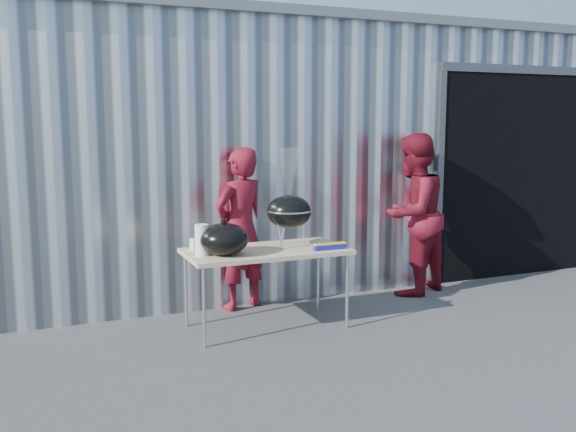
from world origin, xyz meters
name	(u,v)px	position (x,y,z in m)	size (l,w,h in m)	color
ground	(351,354)	(0.00, 0.00, 0.00)	(80.00, 80.00, 0.00)	#3B3B3E
building	(261,147)	(0.92, 4.59, 1.54)	(8.20, 6.20, 3.10)	silver
folding_table	(266,253)	(-0.40, 0.94, 0.71)	(1.50, 0.75, 0.75)	tan
kettle_grill	(289,202)	(-0.15, 0.98, 1.17)	(0.43, 0.43, 0.93)	black
grill_lid	(224,239)	(-0.84, 0.84, 0.89)	(0.44, 0.44, 0.32)	black
paper_towels	(202,240)	(-1.03, 0.89, 0.89)	(0.12, 0.12, 0.28)	white
white_tub	(202,244)	(-0.95, 1.16, 0.80)	(0.20, 0.15, 0.10)	white
foil_box	(330,246)	(0.14, 0.69, 0.78)	(0.32, 0.05, 0.06)	#171896
person_cook	(241,229)	(-0.41, 1.64, 0.83)	(0.61, 0.40, 1.67)	maroon
person_bystander	(413,214)	(1.55, 1.45, 0.90)	(0.87, 0.68, 1.80)	maroon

